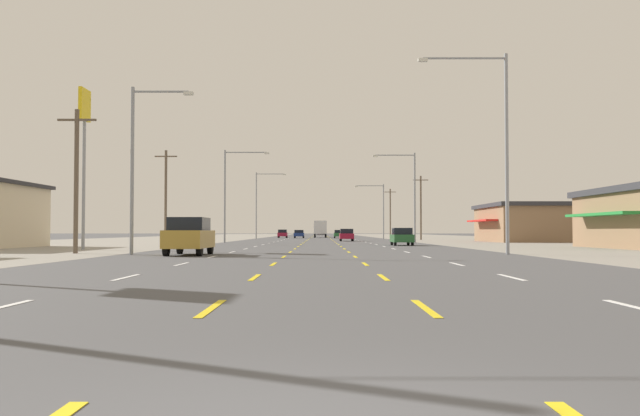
# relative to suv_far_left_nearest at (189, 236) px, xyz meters

# --- Properties ---
(ground_plane) EXTENTS (572.00, 572.00, 0.00)m
(ground_plane) POSITION_rel_suv_far_left_nearest_xyz_m (6.88, 33.91, -1.03)
(ground_plane) COLOR #4C4C4F
(lot_apron_left) EXTENTS (28.00, 440.00, 0.01)m
(lot_apron_left) POSITION_rel_suv_far_left_nearest_xyz_m (-17.87, 33.91, -1.02)
(lot_apron_left) COLOR gray
(lot_apron_left) RESTS_ON ground
(lot_apron_right) EXTENTS (28.00, 440.00, 0.01)m
(lot_apron_right) POSITION_rel_suv_far_left_nearest_xyz_m (31.63, 33.91, -1.02)
(lot_apron_right) COLOR gray
(lot_apron_right) RESTS_ON ground
(lane_markings) EXTENTS (10.64, 227.60, 0.01)m
(lane_markings) POSITION_rel_suv_far_left_nearest_xyz_m (6.88, 72.41, -1.02)
(lane_markings) COLOR white
(lane_markings) RESTS_ON ground
(signal_span_wire) EXTENTS (26.55, 0.53, 9.83)m
(signal_span_wire) POSITION_rel_suv_far_left_nearest_xyz_m (6.86, -22.83, 4.54)
(signal_span_wire) COLOR brown
(signal_span_wire) RESTS_ON ground
(suv_far_left_nearest) EXTENTS (1.98, 4.90, 1.98)m
(suv_far_left_nearest) POSITION_rel_suv_far_left_nearest_xyz_m (0.00, 0.00, 0.00)
(suv_far_left_nearest) COLOR #B28C33
(suv_far_left_nearest) RESTS_ON ground
(hatchback_far_right_near) EXTENTS (1.72, 3.90, 1.54)m
(hatchback_far_right_near) POSITION_rel_suv_far_left_nearest_xyz_m (14.09, 24.07, -0.24)
(hatchback_far_right_near) COLOR #235B2D
(hatchback_far_right_near) RESTS_ON ground
(hatchback_inner_right_mid) EXTENTS (1.72, 3.90, 1.54)m
(hatchback_inner_right_mid) POSITION_rel_suv_far_left_nearest_xyz_m (10.23, 49.86, -0.24)
(hatchback_inner_right_mid) COLOR maroon
(hatchback_inner_right_mid) RESTS_ON ground
(sedan_inner_right_midfar) EXTENTS (1.80, 4.50, 1.46)m
(sedan_inner_right_midfar) POSITION_rel_suv_far_left_nearest_xyz_m (10.28, 85.96, -0.27)
(sedan_inner_right_midfar) COLOR #235B2D
(sedan_inner_right_midfar) RESTS_ON ground
(sedan_inner_left_far) EXTENTS (1.80, 4.50, 1.46)m
(sedan_inner_left_far) POSITION_rel_suv_far_left_nearest_xyz_m (3.14, 87.65, -0.27)
(sedan_inner_left_far) COLOR navy
(sedan_inner_left_far) RESTS_ON ground
(hatchback_far_left_farther) EXTENTS (1.72, 3.90, 1.54)m
(hatchback_far_left_farther) POSITION_rel_suv_far_left_nearest_xyz_m (-0.00, 91.09, -0.24)
(hatchback_far_left_farther) COLOR maroon
(hatchback_far_left_farther) RESTS_ON ground
(box_truck_center_turn_farthest) EXTENTS (2.40, 7.20, 3.23)m
(box_truck_center_turn_farthest) POSITION_rel_suv_far_left_nearest_xyz_m (6.97, 96.17, 0.81)
(box_truck_center_turn_farthest) COLOR white
(box_truck_center_turn_farthest) RESTS_ON ground
(storefront_right_row_2) EXTENTS (14.21, 14.86, 4.50)m
(storefront_right_row_2) POSITION_rel_suv_far_left_nearest_xyz_m (33.10, 45.62, 1.24)
(storefront_right_row_2) COLOR #8C6B4C
(storefront_right_row_2) RESTS_ON ground
(pole_sign_left_row_1) EXTENTS (0.24, 1.85, 10.90)m
(pole_sign_left_row_1) POSITION_rel_suv_far_left_nearest_xyz_m (-9.06, 10.02, 7.12)
(pole_sign_left_row_1) COLOR gray
(pole_sign_left_row_1) RESTS_ON ground
(streetlight_left_row_0) EXTENTS (3.39, 0.26, 9.09)m
(streetlight_left_row_0) POSITION_rel_suv_far_left_nearest_xyz_m (-2.95, 0.79, 4.19)
(streetlight_left_row_0) COLOR gray
(streetlight_left_row_0) RESTS_ON ground
(streetlight_right_row_0) EXTENTS (4.88, 0.26, 10.92)m
(streetlight_right_row_0) POSITION_rel_suv_far_left_nearest_xyz_m (16.54, 0.79, 5.32)
(streetlight_right_row_0) COLOR gray
(streetlight_right_row_0) RESTS_ON ground
(streetlight_left_row_1) EXTENTS (4.84, 0.26, 9.94)m
(streetlight_left_row_1) POSITION_rel_suv_far_left_nearest_xyz_m (-2.75, 37.08, 4.80)
(streetlight_left_row_1) COLOR gray
(streetlight_left_row_1) RESTS_ON ground
(streetlight_right_row_1) EXTENTS (4.57, 0.26, 9.64)m
(streetlight_right_row_1) POSITION_rel_suv_far_left_nearest_xyz_m (16.54, 37.08, 4.61)
(streetlight_right_row_1) COLOR gray
(streetlight_right_row_1) RESTS_ON ground
(streetlight_left_row_2) EXTENTS (4.87, 0.26, 10.63)m
(streetlight_left_row_2) POSITION_rel_suv_far_left_nearest_xyz_m (-2.77, 73.37, 5.16)
(streetlight_left_row_2) COLOR gray
(streetlight_left_row_2) RESTS_ON ground
(streetlight_right_row_2) EXTENTS (4.67, 0.26, 8.74)m
(streetlight_right_row_2) POSITION_rel_suv_far_left_nearest_xyz_m (16.48, 73.37, 4.16)
(streetlight_right_row_2) COLOR gray
(streetlight_right_row_2) RESTS_ON ground
(utility_pole_left_row_0) EXTENTS (2.20, 0.26, 8.18)m
(utility_pole_left_row_0) POSITION_rel_suv_far_left_nearest_xyz_m (-6.90, 2.52, 3.25)
(utility_pole_left_row_0) COLOR brown
(utility_pole_left_row_0) RESTS_ON ground
(utility_pole_left_row_1) EXTENTS (2.20, 0.26, 9.20)m
(utility_pole_left_row_1) POSITION_rel_suv_far_left_nearest_xyz_m (-8.24, 31.10, 3.77)
(utility_pole_left_row_1) COLOR brown
(utility_pole_left_row_1) RESTS_ON ground
(utility_pole_right_row_2) EXTENTS (2.20, 0.26, 9.26)m
(utility_pole_right_row_2) POSITION_rel_suv_far_left_nearest_xyz_m (21.51, 63.34, 3.80)
(utility_pole_right_row_2) COLOR brown
(utility_pole_right_row_2) RESTS_ON ground
(utility_pole_right_row_3) EXTENTS (2.20, 0.26, 9.32)m
(utility_pole_right_row_3) POSITION_rel_suv_far_left_nearest_xyz_m (20.32, 95.01, 3.83)
(utility_pole_right_row_3) COLOR brown
(utility_pole_right_row_3) RESTS_ON ground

